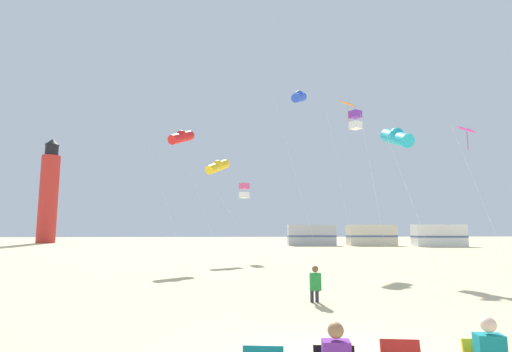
% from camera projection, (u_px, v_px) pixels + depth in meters
% --- Properties ---
extents(kite_flyer_standing, '(0.37, 0.53, 1.16)m').
position_uv_depth(kite_flyer_standing, '(315.00, 283.00, 12.11)').
color(kite_flyer_standing, '#238438').
rests_on(kite_flyer_standing, ground).
extents(kite_tube_scarlet, '(3.30, 3.66, 9.53)m').
position_uv_depth(kite_tube_scarlet, '(181.00, 137.00, 28.12)').
color(kite_tube_scarlet, silver).
rests_on(kite_tube_scarlet, ground).
extents(kite_box_rainbow, '(3.16, 2.56, 5.75)m').
position_uv_depth(kite_box_rainbow, '(244.00, 191.00, 30.02)').
color(kite_box_rainbow, silver).
rests_on(kite_box_rainbow, ground).
extents(kite_tube_blue, '(3.03, 3.48, 13.17)m').
position_uv_depth(kite_tube_blue, '(299.00, 97.00, 30.49)').
color(kite_tube_blue, silver).
rests_on(kite_tube_blue, ground).
extents(kite_tube_cyan, '(2.41, 2.53, 7.68)m').
position_uv_depth(kite_tube_cyan, '(397.00, 137.00, 20.19)').
color(kite_tube_cyan, silver).
rests_on(kite_tube_cyan, ground).
extents(kite_diamond_orange, '(2.02, 2.02, 10.39)m').
position_uv_depth(kite_diamond_orange, '(347.00, 110.00, 24.84)').
color(kite_diamond_orange, silver).
rests_on(kite_diamond_orange, ground).
extents(kite_diamond_magenta, '(2.40, 2.10, 8.26)m').
position_uv_depth(kite_diamond_magenta, '(468.00, 135.00, 22.84)').
color(kite_diamond_magenta, silver).
rests_on(kite_diamond_magenta, ground).
extents(kite_box_violet, '(2.05, 2.05, 9.58)m').
position_uv_depth(kite_box_violet, '(355.00, 120.00, 24.38)').
color(kite_box_violet, silver).
rests_on(kite_box_violet, ground).
extents(kite_tube_gold, '(3.25, 3.48, 7.84)m').
position_uv_depth(kite_tube_gold, '(218.00, 166.00, 30.69)').
color(kite_tube_gold, silver).
rests_on(kite_tube_gold, ground).
extents(lighthouse_distant, '(2.80, 2.80, 16.80)m').
position_uv_depth(lighthouse_distant, '(49.00, 194.00, 62.71)').
color(lighthouse_distant, red).
rests_on(lighthouse_distant, ground).
extents(rv_van_silver, '(6.56, 2.69, 2.80)m').
position_uv_depth(rv_van_silver, '(311.00, 235.00, 53.35)').
color(rv_van_silver, '#B7BABF').
rests_on(rv_van_silver, ground).
extents(rv_van_cream, '(6.47, 2.42, 2.80)m').
position_uv_depth(rv_van_cream, '(371.00, 235.00, 52.98)').
color(rv_van_cream, beige).
rests_on(rv_van_cream, ground).
extents(rv_van_white, '(6.58, 2.77, 2.80)m').
position_uv_depth(rv_van_white, '(439.00, 236.00, 50.29)').
color(rv_van_white, white).
rests_on(rv_van_white, ground).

